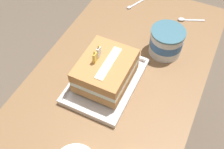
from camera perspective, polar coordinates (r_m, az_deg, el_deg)
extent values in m
cube|color=olive|center=(1.10, 1.26, -0.90)|extent=(1.22, 0.65, 0.04)
cube|color=olive|center=(1.71, 17.07, 1.62)|extent=(0.06, 0.06, 0.74)
cube|color=olive|center=(1.79, 0.68, 7.36)|extent=(0.06, 0.06, 0.74)
cube|color=silver|center=(1.06, -1.31, -1.52)|extent=(0.34, 0.24, 0.01)
cube|color=silver|center=(1.03, 4.31, -3.29)|extent=(0.34, 0.01, 0.02)
cube|color=silver|center=(1.09, -6.61, 0.91)|extent=(0.34, 0.01, 0.02)
cube|color=silver|center=(0.98, -5.58, -8.03)|extent=(0.01, 0.21, 0.02)
cube|color=silver|center=(1.15, 2.29, 4.73)|extent=(0.01, 0.21, 0.02)
cube|color=#BE844A|center=(1.03, -1.34, -0.24)|extent=(0.22, 0.18, 0.04)
cube|color=silver|center=(1.01, -1.38, 0.83)|extent=(0.22, 0.18, 0.02)
cube|color=#BE844A|center=(0.98, -1.41, 1.95)|extent=(0.22, 0.18, 0.04)
cube|color=beige|center=(0.96, -0.70, 2.46)|extent=(0.16, 0.03, 0.00)
cube|color=#EFC64C|center=(0.96, -3.65, 3.54)|extent=(0.02, 0.01, 0.04)
ellipsoid|color=yellow|center=(0.94, -3.73, 4.65)|extent=(0.01, 0.01, 0.01)
cube|color=white|center=(0.97, -2.82, 4.73)|extent=(0.02, 0.01, 0.04)
ellipsoid|color=yellow|center=(0.95, -2.89, 5.85)|extent=(0.01, 0.01, 0.01)
cylinder|color=white|center=(1.15, 11.38, 6.68)|extent=(0.14, 0.14, 0.11)
cylinder|color=#386BB2|center=(1.15, 11.42, 6.87)|extent=(0.14, 0.14, 0.04)
cylinder|color=teal|center=(1.11, 11.86, 8.82)|extent=(0.14, 0.14, 0.01)
ellipsoid|color=silver|center=(1.36, 14.44, 11.24)|extent=(0.04, 0.04, 0.01)
cube|color=silver|center=(1.37, 17.05, 10.92)|extent=(0.05, 0.09, 0.00)
ellipsoid|color=silver|center=(1.39, 3.65, 13.99)|extent=(0.03, 0.03, 0.01)
cube|color=silver|center=(1.43, 5.57, 14.89)|extent=(0.10, 0.05, 0.00)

